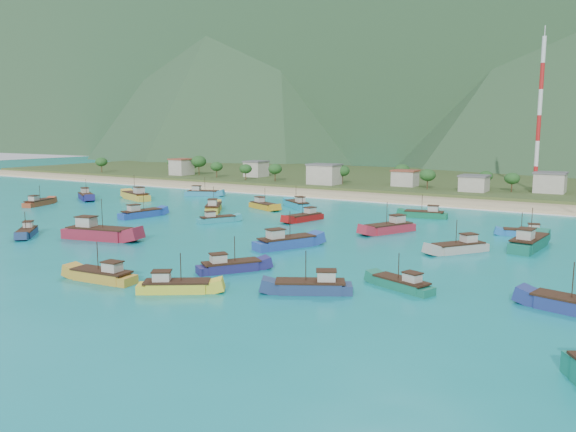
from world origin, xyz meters
The scene contains 31 objects.
ground centered at (0.00, 0.00, 0.00)m, with size 600.00×600.00×0.00m, color #0D8A92.
beach centered at (0.00, 79.00, 0.00)m, with size 400.00×18.00×1.20m, color beige.
land centered at (0.00, 140.00, 0.00)m, with size 400.00×110.00×2.40m, color #385123.
surf_line centered at (0.00, 69.50, 0.00)m, with size 400.00×2.50×0.08m, color white.
mountains centered at (-18.31, 403.81, 106.83)m, with size 1520.00×440.00×260.00m.
village centered at (22.86, 100.97, 4.64)m, with size 219.78×23.67×7.66m.
vegetation centered at (3.98, 103.80, 5.09)m, with size 276.96×25.00×9.17m.
radio_tower centered at (40.06, 108.00, 24.44)m, with size 1.20×1.20×45.68m.
boat_0 centered at (5.98, -27.43, 0.64)m, with size 9.86×3.70×5.70m.
boat_1 centered at (41.71, 15.76, 0.67)m, with size 8.17×9.77×5.87m.
boat_2 centered at (-11.75, 18.89, 0.52)m, with size 6.39×8.61×5.02m.
boat_3 centered at (-8.80, 48.43, 0.71)m, with size 10.12×8.47×6.08m.
boat_4 centered at (3.61, 30.73, 0.65)m, with size 5.06×10.07×5.71m.
boat_5 centered at (-22.93, 31.45, 0.80)m, with size 8.84×11.05×6.55m.
boat_9 centered at (32.37, -17.56, 0.65)m, with size 9.86×7.20×5.73m.
boat_10 centered at (-47.19, 56.04, 0.73)m, with size 10.82×6.75×6.16m.
boat_11 centered at (17.74, -26.11, 0.59)m, with size 9.07×7.30×5.38m.
boat_12 centered at (15.32, 3.81, 0.82)m, with size 7.96×11.64×6.69m.
boat_14 centered at (-32.64, -12.72, 0.54)m, with size 8.00×7.98×5.15m.
boat_15 centered at (-70.20, 31.23, 0.78)m, with size 11.00×8.28×6.43m.
boat_16 centered at (48.49, 36.94, 0.50)m, with size 8.63×4.29×4.90m.
boat_19 centered at (-31.39, 15.42, 0.72)m, with size 4.96×10.79×6.15m.
boat_20 centered at (25.05, 49.20, 0.65)m, with size 10.10×4.55×5.76m.
boat_21 centered at (51.04, 24.63, 0.94)m, with size 4.99×12.77×7.36m.
boat_22 centered at (25.14, 26.94, 0.79)m, with size 7.70×11.38×6.53m.
boat_24 centered at (-69.93, 15.56, 0.65)m, with size 5.87×10.15×5.76m.
boat_25 centered at (-57.51, 38.62, 0.97)m, with size 13.19×8.17×7.51m.
boat_27 centered at (17.23, -14.33, 0.60)m, with size 7.57×9.14×5.47m.
boat_29 centered at (-18.18, -7.91, 1.06)m, with size 14.06×6.83×7.99m.
boat_30 centered at (-15.07, 41.95, 0.67)m, with size 10.21×6.68×5.84m.
boat_31 centered at (41.36, -10.19, 0.52)m, with size 8.83×5.26×5.02m.
Camera 1 is at (65.04, -76.38, 19.90)m, focal length 35.00 mm.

